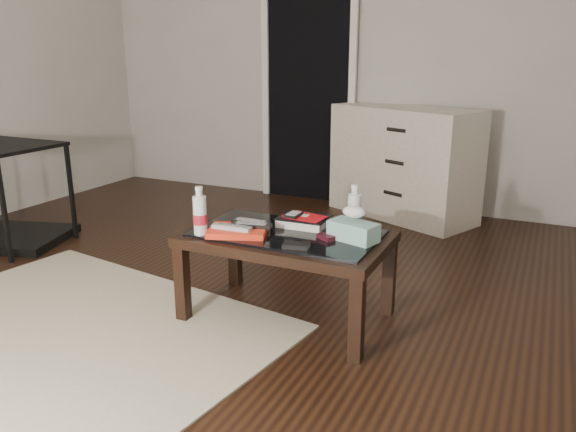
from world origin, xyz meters
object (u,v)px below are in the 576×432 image
object	(u,v)px
coffee_table	(287,244)
dresser	(403,163)
textbook	(304,221)
water_bottle_right	(354,208)
water_bottle_left	(200,210)
tissue_box	(353,231)

from	to	relation	value
coffee_table	dresser	xyz separation A→B (m)	(0.06, 2.10, 0.05)
textbook	water_bottle_right	xyz separation A→B (m)	(0.26, 0.02, 0.10)
dresser	water_bottle_right	bearing A→B (deg)	-58.63
water_bottle_left	coffee_table	bearing A→B (deg)	28.90
water_bottle_right	tissue_box	size ratio (longest dim) A/B	1.03
water_bottle_left	water_bottle_right	world-z (taller)	same
water_bottle_left	dresser	bearing A→B (deg)	79.45
coffee_table	dresser	world-z (taller)	dresser
textbook	dresser	bearing A→B (deg)	87.38
dresser	tissue_box	size ratio (longest dim) A/B	5.65
water_bottle_left	textbook	bearing A→B (deg)	40.48
coffee_table	water_bottle_left	size ratio (longest dim) A/B	4.20
water_bottle_right	coffee_table	bearing A→B (deg)	-152.35
water_bottle_left	water_bottle_right	bearing A→B (deg)	28.35
coffee_table	dresser	distance (m)	2.11
water_bottle_right	dresser	bearing A→B (deg)	96.90
dresser	textbook	world-z (taller)	dresser
water_bottle_left	tissue_box	distance (m)	0.75
dresser	tissue_box	bearing A→B (deg)	-57.88
textbook	water_bottle_left	bearing A→B (deg)	-141.34
textbook	water_bottle_right	bearing A→B (deg)	1.65
coffee_table	water_bottle_right	world-z (taller)	water_bottle_right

